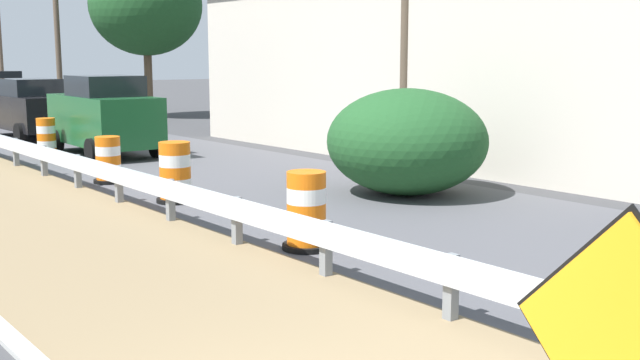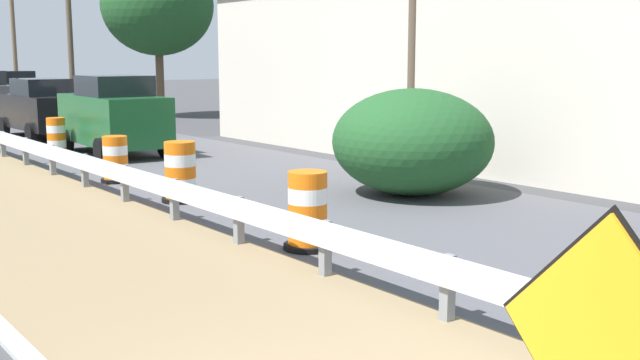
% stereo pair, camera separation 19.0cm
% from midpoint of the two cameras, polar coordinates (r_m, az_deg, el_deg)
% --- Properties ---
extents(guardrail_median, '(0.18, 49.54, 0.71)m').
position_cam_midpoint_polar(guardrail_median, '(7.29, 16.05, -8.60)').
color(guardrail_median, silver).
rests_on(guardrail_median, ground).
extents(warning_sign_diamond, '(0.21, 1.58, 1.93)m').
position_cam_midpoint_polar(warning_sign_diamond, '(4.66, 21.79, -12.36)').
color(warning_sign_diamond, black).
rests_on(warning_sign_diamond, ground).
extents(traffic_barrel_nearest, '(0.70, 0.70, 1.12)m').
position_cam_midpoint_polar(traffic_barrel_nearest, '(10.70, -0.43, -2.60)').
color(traffic_barrel_nearest, orange).
rests_on(traffic_barrel_nearest, ground).
extents(traffic_barrel_close, '(0.73, 0.73, 1.14)m').
position_cam_midpoint_polar(traffic_barrel_close, '(14.46, -10.13, 0.41)').
color(traffic_barrel_close, orange).
rests_on(traffic_barrel_close, ground).
extents(traffic_barrel_mid, '(0.66, 0.66, 1.01)m').
position_cam_midpoint_polar(traffic_barrel_mid, '(17.05, -14.89, 1.36)').
color(traffic_barrel_mid, orange).
rests_on(traffic_barrel_mid, ground).
extents(traffic_barrel_far, '(0.63, 0.63, 1.04)m').
position_cam_midpoint_polar(traffic_barrel_far, '(22.37, -19.07, 3.01)').
color(traffic_barrel_far, orange).
rests_on(traffic_barrel_far, ground).
extents(car_lead_near_lane, '(2.13, 4.35, 2.21)m').
position_cam_midpoint_polar(car_lead_near_lane, '(21.95, -15.09, 4.75)').
color(car_lead_near_lane, '#195128').
rests_on(car_lead_near_lane, ground).
extents(car_trailing_near_lane, '(2.15, 4.69, 2.03)m').
position_cam_midpoint_polar(car_trailing_near_lane, '(41.29, -21.97, 6.25)').
color(car_trailing_near_lane, black).
rests_on(car_trailing_near_lane, ground).
extents(car_lead_far_lane, '(1.99, 4.41, 2.00)m').
position_cam_midpoint_polar(car_lead_far_lane, '(27.42, -20.10, 5.13)').
color(car_lead_far_lane, black).
rests_on(car_lead_far_lane, ground).
extents(roadside_shop_near, '(7.84, 16.38, 5.01)m').
position_cam_midpoint_polar(roadside_shop_near, '(22.57, 11.40, 8.60)').
color(roadside_shop_near, beige).
rests_on(roadside_shop_near, ground).
extents(utility_pole_near, '(0.24, 1.80, 7.07)m').
position_cam_midpoint_polar(utility_pole_near, '(18.83, 7.37, 12.17)').
color(utility_pole_near, brown).
rests_on(utility_pole_near, ground).
extents(utility_pole_mid, '(0.24, 1.80, 7.04)m').
position_cam_midpoint_polar(utility_pole_mid, '(35.38, -18.23, 10.37)').
color(utility_pole_mid, brown).
rests_on(utility_pole_mid, ground).
extents(utility_pole_far, '(0.24, 1.80, 8.29)m').
position_cam_midpoint_polar(utility_pole_far, '(47.30, -22.06, 10.54)').
color(utility_pole_far, brown).
rests_on(utility_pole_far, ground).
extents(bush_roadside, '(3.19, 3.19, 2.11)m').
position_cam_midpoint_polar(bush_roadside, '(15.07, 7.37, 2.89)').
color(bush_roadside, '#1E4C23').
rests_on(bush_roadside, ground).
extents(tree_roadside, '(4.98, 4.98, 7.26)m').
position_cam_midpoint_polar(tree_roadside, '(35.24, -12.02, 12.80)').
color(tree_roadside, brown).
rests_on(tree_roadside, ground).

